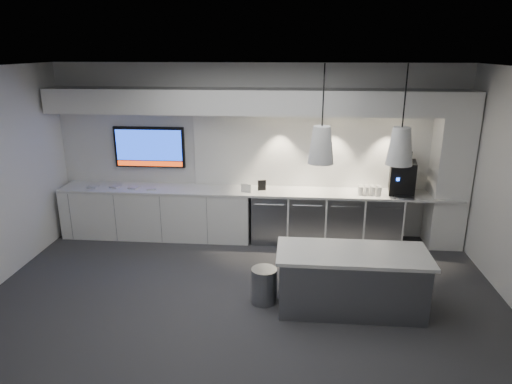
# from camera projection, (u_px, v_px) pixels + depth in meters

# --- Properties ---
(floor) EXTENTS (7.00, 7.00, 0.00)m
(floor) POSITION_uv_depth(u_px,v_px,m) (242.00, 304.00, 6.01)
(floor) COLOR #333336
(floor) RESTS_ON ground
(ceiling) EXTENTS (7.00, 7.00, 0.00)m
(ceiling) POSITION_uv_depth(u_px,v_px,m) (239.00, 69.00, 5.11)
(ceiling) COLOR black
(ceiling) RESTS_ON wall_back
(wall_back) EXTENTS (7.00, 0.00, 7.00)m
(wall_back) POSITION_uv_depth(u_px,v_px,m) (257.00, 152.00, 7.94)
(wall_back) COLOR white
(wall_back) RESTS_ON floor
(wall_front) EXTENTS (7.00, 0.00, 7.00)m
(wall_front) POSITION_uv_depth(u_px,v_px,m) (200.00, 307.00, 3.19)
(wall_front) COLOR white
(wall_front) RESTS_ON floor
(back_counter) EXTENTS (6.80, 0.65, 0.04)m
(back_counter) POSITION_uv_depth(u_px,v_px,m) (256.00, 191.00, 7.81)
(back_counter) COLOR silver
(back_counter) RESTS_ON left_base_cabinets
(left_base_cabinets) EXTENTS (3.30, 0.63, 0.86)m
(left_base_cabinets) POSITION_uv_depth(u_px,v_px,m) (157.00, 213.00, 8.09)
(left_base_cabinets) COLOR white
(left_base_cabinets) RESTS_ON floor
(fridge_unit_a) EXTENTS (0.60, 0.61, 0.85)m
(fridge_unit_a) POSITION_uv_depth(u_px,v_px,m) (270.00, 217.00, 7.93)
(fridge_unit_a) COLOR gray
(fridge_unit_a) RESTS_ON floor
(fridge_unit_b) EXTENTS (0.60, 0.61, 0.85)m
(fridge_unit_b) POSITION_uv_depth(u_px,v_px,m) (306.00, 218.00, 7.88)
(fridge_unit_b) COLOR gray
(fridge_unit_b) RESTS_ON floor
(fridge_unit_c) EXTENTS (0.60, 0.61, 0.85)m
(fridge_unit_c) POSITION_uv_depth(u_px,v_px,m) (343.00, 219.00, 7.83)
(fridge_unit_c) COLOR gray
(fridge_unit_c) RESTS_ON floor
(fridge_unit_d) EXTENTS (0.60, 0.61, 0.85)m
(fridge_unit_d) POSITION_uv_depth(u_px,v_px,m) (380.00, 220.00, 7.78)
(fridge_unit_d) COLOR gray
(fridge_unit_d) RESTS_ON floor
(backsplash) EXTENTS (4.60, 0.03, 1.30)m
(backsplash) POSITION_uv_depth(u_px,v_px,m) (327.00, 150.00, 7.81)
(backsplash) COLOR white
(backsplash) RESTS_ON wall_back
(soffit) EXTENTS (6.90, 0.60, 0.40)m
(soffit) POSITION_uv_depth(u_px,v_px,m) (256.00, 101.00, 7.38)
(soffit) COLOR white
(soffit) RESTS_ON wall_back
(column) EXTENTS (0.55, 0.55, 2.60)m
(column) POSITION_uv_depth(u_px,v_px,m) (450.00, 171.00, 7.46)
(column) COLOR white
(column) RESTS_ON floor
(wall_tv) EXTENTS (1.25, 0.07, 0.72)m
(wall_tv) POSITION_uv_depth(u_px,v_px,m) (149.00, 147.00, 8.02)
(wall_tv) COLOR black
(wall_tv) RESTS_ON wall_back
(island) EXTENTS (1.90, 0.82, 0.80)m
(island) POSITION_uv_depth(u_px,v_px,m) (351.00, 281.00, 5.79)
(island) COLOR gray
(island) RESTS_ON floor
(bin) EXTENTS (0.42, 0.42, 0.48)m
(bin) POSITION_uv_depth(u_px,v_px,m) (264.00, 285.00, 6.01)
(bin) COLOR gray
(bin) RESTS_ON floor
(coffee_machine) EXTENTS (0.47, 0.62, 0.73)m
(coffee_machine) POSITION_uv_depth(u_px,v_px,m) (402.00, 176.00, 7.55)
(coffee_machine) COLOR black
(coffee_machine) RESTS_ON back_counter
(sign_black) EXTENTS (0.14, 0.05, 0.18)m
(sign_black) POSITION_uv_depth(u_px,v_px,m) (262.00, 185.00, 7.77)
(sign_black) COLOR black
(sign_black) RESTS_ON back_counter
(sign_white) EXTENTS (0.18, 0.07, 0.14)m
(sign_white) POSITION_uv_depth(u_px,v_px,m) (246.00, 188.00, 7.69)
(sign_white) COLOR silver
(sign_white) RESTS_ON back_counter
(cup_cluster) EXTENTS (0.37, 0.17, 0.15)m
(cup_cluster) POSITION_uv_depth(u_px,v_px,m) (370.00, 190.00, 7.55)
(cup_cluster) COLOR silver
(cup_cluster) RESTS_ON back_counter
(tray_a) EXTENTS (0.16, 0.16, 0.02)m
(tray_a) POSITION_uv_depth(u_px,v_px,m) (93.00, 187.00, 7.95)
(tray_a) COLOR #B2B2B2
(tray_a) RESTS_ON back_counter
(tray_b) EXTENTS (0.20, 0.20, 0.02)m
(tray_b) POSITION_uv_depth(u_px,v_px,m) (115.00, 186.00, 7.98)
(tray_b) COLOR #B2B2B2
(tray_b) RESTS_ON back_counter
(tray_c) EXTENTS (0.19, 0.19, 0.02)m
(tray_c) POSITION_uv_depth(u_px,v_px,m) (134.00, 188.00, 7.91)
(tray_c) COLOR #B2B2B2
(tray_c) RESTS_ON back_counter
(tray_d) EXTENTS (0.20, 0.20, 0.02)m
(tray_d) POSITION_uv_depth(u_px,v_px,m) (151.00, 188.00, 7.86)
(tray_d) COLOR #B2B2B2
(tray_d) RESTS_ON back_counter
(pendant_left) EXTENTS (0.31, 0.31, 1.14)m
(pendant_left) POSITION_uv_depth(u_px,v_px,m) (321.00, 145.00, 5.30)
(pendant_left) COLOR white
(pendant_left) RESTS_ON ceiling
(pendant_right) EXTENTS (0.31, 0.31, 1.14)m
(pendant_right) POSITION_uv_depth(u_px,v_px,m) (400.00, 146.00, 5.23)
(pendant_right) COLOR white
(pendant_right) RESTS_ON ceiling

